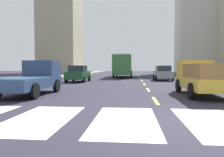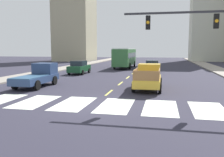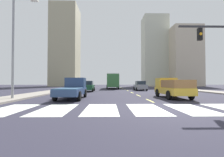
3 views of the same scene
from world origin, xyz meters
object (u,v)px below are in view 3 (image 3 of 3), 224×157
at_px(pickup_stakebed, 171,88).
at_px(pickup_dark, 73,89).
at_px(city_bus, 112,80).
at_px(sedan_mid, 140,86).
at_px(sedan_near_left, 88,86).
at_px(streetlight_left, 15,43).

distance_m(pickup_stakebed, pickup_dark, 9.51).
height_order(city_bus, sedan_mid, city_bus).
xyz_separation_m(city_bus, sedan_near_left, (-4.27, -11.35, -1.09)).
distance_m(pickup_dark, city_bus, 22.49).
xyz_separation_m(pickup_stakebed, streetlight_left, (-14.30, -1.67, 4.03)).
bearing_deg(city_bus, streetlight_left, -111.39).
bearing_deg(sedan_mid, sedan_near_left, -157.32).
bearing_deg(streetlight_left, pickup_stakebed, 6.67).
relative_size(sedan_mid, streetlight_left, 0.49).
xyz_separation_m(pickup_dark, sedan_near_left, (-0.05, 10.72, -0.06)).
bearing_deg(pickup_stakebed, city_bus, 101.15).
relative_size(pickup_dark, sedan_near_left, 1.18).
height_order(sedan_near_left, streetlight_left, streetlight_left).
bearing_deg(sedan_mid, pickup_dark, -120.80).
bearing_deg(city_bus, pickup_dark, -100.89).
distance_m(sedan_near_left, sedan_mid, 9.88).
distance_m(sedan_mid, streetlight_left, 21.10).
bearing_deg(sedan_near_left, sedan_mid, 21.84).
distance_m(pickup_stakebed, streetlight_left, 14.95).
relative_size(sedan_near_left, sedan_mid, 1.00).
bearing_deg(pickup_stakebed, streetlight_left, -175.96).
xyz_separation_m(pickup_dark, city_bus, (4.23, 22.07, 1.03)).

